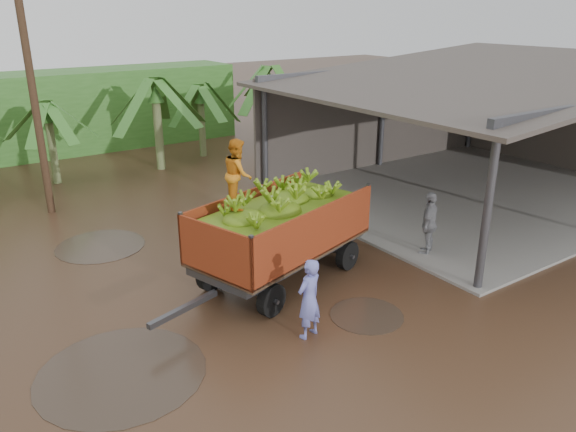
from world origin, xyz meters
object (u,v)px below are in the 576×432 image
object	(u,v)px
banana_trailer	(280,228)
man_blue	(309,299)
man_grey	(429,224)
utility_pole	(33,90)

from	to	relation	value
banana_trailer	man_blue	size ratio (longest dim) A/B	3.70
man_grey	man_blue	bearing A→B (deg)	-12.80
banana_trailer	man_grey	world-z (taller)	banana_trailer
banana_trailer	man_grey	xyz separation A→B (m)	(4.09, -1.04, -0.48)
banana_trailer	man_blue	bearing A→B (deg)	-127.77
man_grey	utility_pole	xyz separation A→B (m)	(-7.58, 9.32, 3.04)
man_grey	banana_trailer	bearing A→B (deg)	-42.62
banana_trailer	utility_pole	bearing A→B (deg)	96.51
man_blue	man_grey	distance (m)	5.24
banana_trailer	man_blue	distance (m)	2.67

